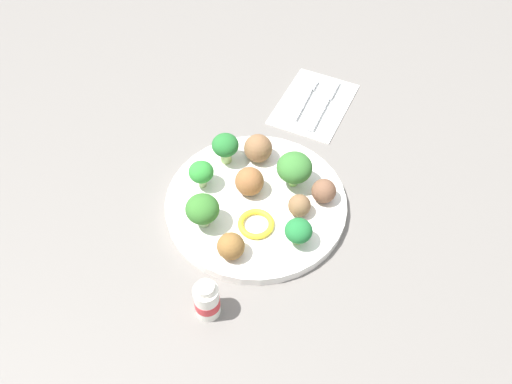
% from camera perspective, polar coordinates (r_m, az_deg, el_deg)
% --- Properties ---
extents(ground_plane, '(4.00, 4.00, 0.00)m').
position_cam_1_polar(ground_plane, '(0.82, 0.00, -1.57)').
color(ground_plane, slate).
extents(plate, '(0.28, 0.28, 0.02)m').
position_cam_1_polar(plate, '(0.82, 0.00, -1.23)').
color(plate, white).
rests_on(plate, ground_plane).
extents(broccoli_floret_front_left, '(0.05, 0.05, 0.06)m').
position_cam_1_polar(broccoli_floret_front_left, '(0.76, -5.81, -1.89)').
color(broccoli_floret_front_left, '#98BA82').
rests_on(broccoli_floret_front_left, plate).
extents(broccoli_floret_mid_right, '(0.06, 0.06, 0.06)m').
position_cam_1_polar(broccoli_floret_mid_right, '(0.81, 4.18, 2.62)').
color(broccoli_floret_mid_right, '#8DCD68').
rests_on(broccoli_floret_mid_right, plate).
extents(broccoli_floret_near_rim, '(0.04, 0.04, 0.05)m').
position_cam_1_polar(broccoli_floret_near_rim, '(0.81, -5.86, 2.27)').
color(broccoli_floret_near_rim, '#A4BE7F').
rests_on(broccoli_floret_near_rim, plate).
extents(broccoli_floret_far_rim, '(0.04, 0.04, 0.04)m').
position_cam_1_polar(broccoli_floret_far_rim, '(0.75, 4.61, -4.22)').
color(broccoli_floret_far_rim, '#9FCC6B').
rests_on(broccoli_floret_far_rim, plate).
extents(broccoli_floret_mid_left, '(0.04, 0.04, 0.05)m').
position_cam_1_polar(broccoli_floret_mid_left, '(0.84, -3.34, 4.98)').
color(broccoli_floret_mid_left, '#A6C778').
rests_on(broccoli_floret_mid_left, plate).
extents(meatball_center, '(0.05, 0.05, 0.05)m').
position_cam_1_polar(meatball_center, '(0.85, 0.23, 4.75)').
color(meatball_center, brown).
rests_on(meatball_center, plate).
extents(meatball_back_left, '(0.03, 0.03, 0.03)m').
position_cam_1_polar(meatball_back_left, '(0.79, 4.77, -1.30)').
color(meatball_back_left, brown).
rests_on(meatball_back_left, plate).
extents(meatball_back_right, '(0.04, 0.04, 0.04)m').
position_cam_1_polar(meatball_back_right, '(0.81, 7.33, 0.11)').
color(meatball_back_right, brown).
rests_on(meatball_back_right, plate).
extents(meatball_front_left, '(0.04, 0.04, 0.04)m').
position_cam_1_polar(meatball_front_left, '(0.74, -2.85, -5.84)').
color(meatball_front_left, brown).
rests_on(meatball_front_left, plate).
extents(meatball_mid_right, '(0.04, 0.04, 0.04)m').
position_cam_1_polar(meatball_mid_right, '(0.81, -0.71, 1.16)').
color(meatball_mid_right, brown).
rests_on(meatball_mid_right, plate).
extents(pepper_ring_back_left, '(0.06, 0.06, 0.01)m').
position_cam_1_polar(pepper_ring_back_left, '(0.78, -0.00, -3.46)').
color(pepper_ring_back_left, yellow).
rests_on(pepper_ring_back_left, plate).
extents(napkin, '(0.18, 0.14, 0.01)m').
position_cam_1_polar(napkin, '(0.99, 6.29, 9.47)').
color(napkin, white).
rests_on(napkin, ground_plane).
extents(fork, '(0.12, 0.02, 0.01)m').
position_cam_1_polar(fork, '(1.00, 5.48, 10.26)').
color(fork, silver).
rests_on(fork, napkin).
extents(knife, '(0.15, 0.02, 0.01)m').
position_cam_1_polar(knife, '(0.99, 7.44, 9.62)').
color(knife, silver).
rests_on(knife, napkin).
extents(yogurt_bottle, '(0.03, 0.03, 0.07)m').
position_cam_1_polar(yogurt_bottle, '(0.71, -5.15, -11.65)').
color(yogurt_bottle, white).
rests_on(yogurt_bottle, ground_plane).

